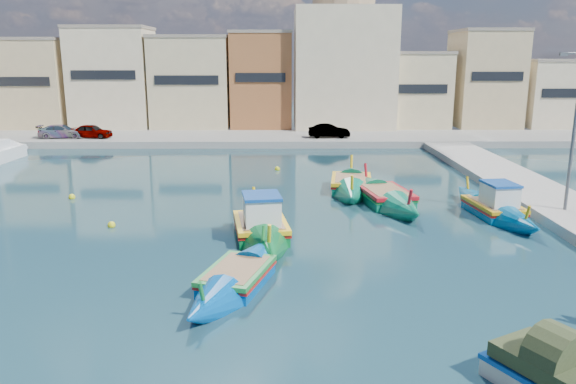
# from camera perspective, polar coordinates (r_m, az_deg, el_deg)

# --- Properties ---
(ground) EXTENTS (160.00, 160.00, 0.00)m
(ground) POSITION_cam_1_polar(r_m,az_deg,el_deg) (22.00, -10.43, -7.24)
(ground) COLOR #173845
(ground) RESTS_ON ground
(north_quay) EXTENTS (80.00, 8.00, 0.60)m
(north_quay) POSITION_cam_1_polar(r_m,az_deg,el_deg) (52.91, -4.59, 5.42)
(north_quay) COLOR gray
(north_quay) RESTS_ON ground
(north_townhouses) EXTENTS (83.20, 7.87, 10.19)m
(north_townhouses) POSITION_cam_1_polar(r_m,az_deg,el_deg) (59.75, 2.34, 10.90)
(north_townhouses) COLOR #C7B589
(north_townhouses) RESTS_ON ground
(church_block) EXTENTS (10.00, 10.00, 19.10)m
(church_block) POSITION_cam_1_polar(r_m,az_deg,el_deg) (60.58, 5.58, 14.11)
(church_block) COLOR beige
(church_block) RESTS_ON ground
(quay_street_lamp) EXTENTS (1.18, 0.16, 8.00)m
(quay_street_lamp) POSITION_cam_1_polar(r_m,az_deg,el_deg) (29.79, 26.97, 5.55)
(quay_street_lamp) COLOR #595B60
(quay_street_lamp) RESTS_ON ground
(parked_cars) EXTENTS (28.20, 2.04, 1.24)m
(parked_cars) POSITION_cam_1_polar(r_m,az_deg,el_deg) (52.58, -13.87, 6.02)
(parked_cars) COLOR #4C1919
(parked_cars) RESTS_ON north_quay
(luzzu_turquoise_cabin) EXTENTS (2.85, 8.74, 2.75)m
(luzzu_turquoise_cabin) POSITION_cam_1_polar(r_m,az_deg,el_deg) (29.85, 20.17, -1.64)
(luzzu_turquoise_cabin) COLOR #005F99
(luzzu_turquoise_cabin) RESTS_ON ground
(luzzu_blue_cabin) EXTENTS (3.35, 8.96, 3.10)m
(luzzu_blue_cabin) POSITION_cam_1_polar(r_m,az_deg,el_deg) (24.75, -2.77, -3.73)
(luzzu_blue_cabin) COLOR #0A6D30
(luzzu_blue_cabin) RESTS_ON ground
(luzzu_cyan_mid) EXTENTS (3.81, 9.57, 2.76)m
(luzzu_cyan_mid) POSITION_cam_1_polar(r_m,az_deg,el_deg) (30.84, 9.82, -0.61)
(luzzu_cyan_mid) COLOR #0B7351
(luzzu_cyan_mid) RESTS_ON ground
(luzzu_green) EXTENTS (3.22, 8.95, 2.76)m
(luzzu_green) POSITION_cam_1_polar(r_m,az_deg,el_deg) (33.51, 6.45, 0.64)
(luzzu_green) COLOR #0B7454
(luzzu_green) RESTS_ON ground
(luzzu_blue_south) EXTENTS (4.02, 8.12, 2.29)m
(luzzu_blue_south) POSITION_cam_1_polar(r_m,az_deg,el_deg) (19.74, -5.20, -8.77)
(luzzu_blue_south) COLOR #0051A6
(luzzu_blue_south) RESTS_ON ground
(tender_near) EXTENTS (2.95, 3.51, 1.52)m
(tender_near) POSITION_cam_1_polar(r_m,az_deg,el_deg) (15.05, 25.47, -16.68)
(tender_near) COLOR beige
(tender_near) RESTS_ON ground
(yacht_north) EXTENTS (2.77, 8.26, 10.86)m
(yacht_north) POSITION_cam_1_polar(r_m,az_deg,el_deg) (49.48, -26.74, 3.60)
(yacht_north) COLOR white
(yacht_north) RESTS_ON ground
(mooring_buoys) EXTENTS (24.78, 21.00, 0.36)m
(mooring_buoys) POSITION_cam_1_polar(r_m,az_deg,el_deg) (28.14, -4.44, -2.26)
(mooring_buoys) COLOR yellow
(mooring_buoys) RESTS_ON ground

